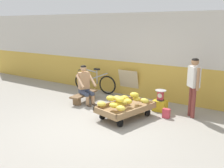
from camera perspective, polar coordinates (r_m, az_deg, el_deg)
ground_plane at (r=5.88m, az=-4.70°, el=-10.01°), size 80.00×80.00×0.00m
back_wall at (r=8.05m, az=8.45°, el=6.29°), size 16.00×0.30×2.69m
banana_cart at (r=6.40m, az=3.12°, el=-5.68°), size 1.16×1.60×0.36m
banana_pile at (r=6.30m, az=2.45°, el=-3.85°), size 1.03×1.11×0.26m
low_bench at (r=7.75m, az=-6.37°, el=-2.60°), size 0.39×1.12×0.27m
vendor_seated at (r=7.58m, az=-6.15°, el=-0.08°), size 0.74×0.63×1.14m
plastic_crate at (r=7.03m, az=10.91°, el=-4.88°), size 0.36×0.28×0.30m
weighing_scale at (r=6.94m, az=11.02°, el=-2.51°), size 0.30×0.30×0.29m
bicycle_near_left at (r=8.75m, az=-4.01°, el=0.37°), size 1.66×0.48×0.86m
sign_board at (r=8.32m, az=3.89°, el=0.26°), size 0.70×0.26×0.87m
customer_adult at (r=6.59m, az=18.15°, el=0.66°), size 0.36×0.38×1.53m
shopping_bag at (r=6.57m, az=12.30°, el=-6.56°), size 0.18×0.12×0.24m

